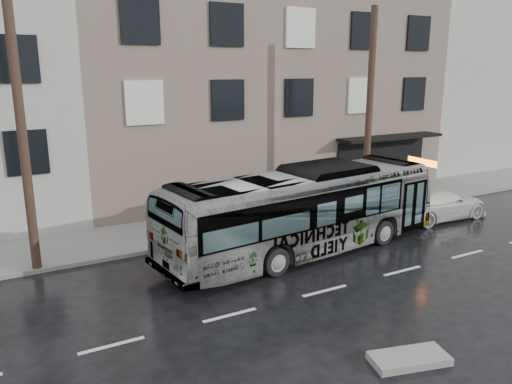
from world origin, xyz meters
TOP-DOWN VIEW (x-y plane):
  - ground at (0.00, 0.00)m, footprint 120.00×120.00m
  - sidewalk at (0.00, 4.90)m, footprint 90.00×3.60m
  - building_taupe at (5.00, 12.70)m, footprint 20.00×12.00m
  - building_filler at (24.00, 12.70)m, footprint 18.00×12.00m
  - utility_pole_front at (6.50, 3.30)m, footprint 0.30×0.30m
  - utility_pole_rear at (-7.50, 3.30)m, footprint 0.30×0.30m
  - sign_post at (7.60, 3.30)m, footprint 0.06×0.06m
  - bus at (1.31, 0.59)m, footprint 11.47×3.89m
  - white_sedan at (8.89, 1.20)m, footprint 4.98×2.11m
  - slush_pile at (-0.56, -6.50)m, footprint 1.94×1.23m

SIDE VIEW (x-z plane):
  - ground at x=0.00m, z-range 0.00..0.00m
  - sidewalk at x=0.00m, z-range 0.00..0.15m
  - slush_pile at x=-0.56m, z-range 0.00..0.18m
  - white_sedan at x=8.89m, z-range 0.00..1.44m
  - sign_post at x=7.60m, z-range 0.15..2.55m
  - bus at x=1.31m, z-range 0.00..3.13m
  - utility_pole_front at x=6.50m, z-range 0.15..9.15m
  - utility_pole_rear at x=-7.50m, z-range 0.15..9.15m
  - building_taupe at x=5.00m, z-range 0.00..11.00m
  - building_filler at x=24.00m, z-range 0.00..12.00m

